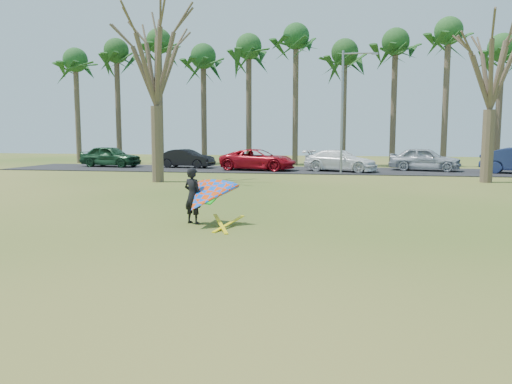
% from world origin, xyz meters
% --- Properties ---
extents(ground, '(100.00, 100.00, 0.00)m').
position_xyz_m(ground, '(0.00, 0.00, 0.00)').
color(ground, '#244D10').
rests_on(ground, ground).
extents(parking_strip, '(46.00, 7.00, 0.06)m').
position_xyz_m(parking_strip, '(0.00, 25.00, 0.03)').
color(parking_strip, black).
rests_on(parking_strip, ground).
extents(palm_0, '(4.84, 4.84, 10.84)m').
position_xyz_m(palm_0, '(-22.00, 31.00, 9.17)').
color(palm_0, '#47372A').
rests_on(palm_0, ground).
extents(palm_1, '(4.84, 4.84, 11.54)m').
position_xyz_m(palm_1, '(-18.00, 31.00, 9.85)').
color(palm_1, '#48372B').
rests_on(palm_1, ground).
extents(palm_2, '(4.84, 4.84, 12.24)m').
position_xyz_m(palm_2, '(-14.00, 31.00, 10.52)').
color(palm_2, brown).
rests_on(palm_2, ground).
extents(palm_3, '(4.84, 4.84, 10.84)m').
position_xyz_m(palm_3, '(-10.00, 31.00, 9.17)').
color(palm_3, '#46392A').
rests_on(palm_3, ground).
extents(palm_4, '(4.84, 4.84, 11.54)m').
position_xyz_m(palm_4, '(-6.00, 31.00, 9.85)').
color(palm_4, '#4A3B2C').
rests_on(palm_4, ground).
extents(palm_5, '(4.84, 4.84, 12.24)m').
position_xyz_m(palm_5, '(-2.00, 31.00, 10.52)').
color(palm_5, '#4D3F2E').
rests_on(palm_5, ground).
extents(palm_6, '(4.84, 4.84, 10.84)m').
position_xyz_m(palm_6, '(2.00, 31.00, 9.17)').
color(palm_6, '#443729').
rests_on(palm_6, ground).
extents(palm_7, '(4.84, 4.84, 11.54)m').
position_xyz_m(palm_7, '(6.00, 31.00, 9.85)').
color(palm_7, '#4B3D2D').
rests_on(palm_7, ground).
extents(palm_8, '(4.84, 4.84, 12.24)m').
position_xyz_m(palm_8, '(10.00, 31.00, 10.52)').
color(palm_8, brown).
rests_on(palm_8, ground).
extents(palm_9, '(4.84, 4.84, 10.84)m').
position_xyz_m(palm_9, '(14.00, 31.00, 9.17)').
color(palm_9, '#4A3B2C').
rests_on(palm_9, ground).
extents(bare_tree_left, '(6.60, 6.60, 9.70)m').
position_xyz_m(bare_tree_left, '(-8.00, 15.00, 6.92)').
color(bare_tree_left, brown).
rests_on(bare_tree_left, ground).
extents(bare_tree_right, '(6.27, 6.27, 9.21)m').
position_xyz_m(bare_tree_right, '(10.00, 18.00, 6.57)').
color(bare_tree_right, '#453929').
rests_on(bare_tree_right, ground).
extents(streetlight, '(2.28, 0.18, 8.00)m').
position_xyz_m(streetlight, '(2.16, 22.00, 4.46)').
color(streetlight, gray).
rests_on(streetlight, ground).
extents(car_0, '(5.09, 2.62, 1.66)m').
position_xyz_m(car_0, '(-16.21, 25.66, 0.89)').
color(car_0, '#183D22').
rests_on(car_0, parking_strip).
extents(car_1, '(4.48, 2.10, 1.42)m').
position_xyz_m(car_1, '(-9.86, 25.65, 0.77)').
color(car_1, black).
rests_on(car_1, parking_strip).
extents(car_2, '(5.78, 3.31, 1.52)m').
position_xyz_m(car_2, '(-3.92, 24.07, 0.82)').
color(car_2, '#A80D1A').
rests_on(car_2, parking_strip).
extents(car_3, '(5.53, 3.61, 1.49)m').
position_xyz_m(car_3, '(1.94, 24.08, 0.80)').
color(car_3, white).
rests_on(car_3, parking_strip).
extents(car_4, '(5.21, 3.09, 1.66)m').
position_xyz_m(car_4, '(7.84, 25.76, 0.89)').
color(car_4, '#A7ACB5').
rests_on(car_4, parking_strip).
extents(kite_flyer, '(2.13, 2.39, 2.02)m').
position_xyz_m(kite_flyer, '(-1.68, 2.61, 0.85)').
color(kite_flyer, black).
rests_on(kite_flyer, ground).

